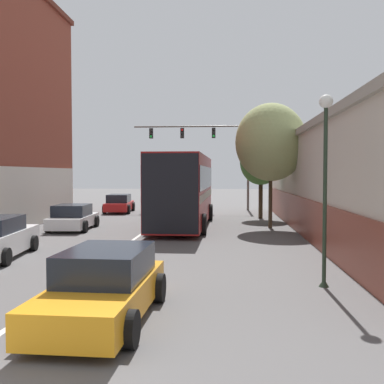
% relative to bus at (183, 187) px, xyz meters
% --- Properties ---
extents(lane_center_line, '(0.14, 46.90, 0.01)m').
position_rel_bus_xyz_m(lane_center_line, '(-1.68, -2.14, -2.11)').
color(lane_center_line, silver).
rests_on(lane_center_line, ground_plane).
extents(building_right_storefront, '(7.66, 28.35, 5.02)m').
position_rel_bus_xyz_m(building_right_storefront, '(9.46, -2.34, 0.52)').
color(building_right_storefront, beige).
rests_on(building_right_storefront, ground_plane).
extents(bus, '(2.93, 10.56, 3.78)m').
position_rel_bus_xyz_m(bus, '(0.00, 0.00, 0.00)').
color(bus, maroon).
rests_on(bus, ground_plane).
extents(hatchback_foreground, '(2.03, 4.32, 1.36)m').
position_rel_bus_xyz_m(hatchback_foreground, '(-0.05, -15.44, -1.47)').
color(hatchback_foreground, orange).
rests_on(hatchback_foreground, ground_plane).
extents(parked_car_left_near, '(2.19, 4.41, 1.34)m').
position_rel_bus_xyz_m(parked_car_left_near, '(-5.57, 8.46, -1.47)').
color(parked_car_left_near, red).
rests_on(parked_car_left_near, ground_plane).
extents(parked_car_left_far, '(2.18, 4.00, 1.29)m').
position_rel_bus_xyz_m(parked_car_left_far, '(-5.47, -1.77, -1.50)').
color(parked_car_left_far, silver).
rests_on(parked_car_left_far, ground_plane).
extents(traffic_signal_gantry, '(9.08, 0.36, 6.86)m').
position_rel_bus_xyz_m(traffic_signal_gantry, '(1.00, 11.30, 3.02)').
color(traffic_signal_gantry, '#514C47').
rests_on(traffic_signal_gantry, ground_plane).
extents(street_lamp, '(0.34, 0.34, 4.81)m').
position_rel_bus_xyz_m(street_lamp, '(4.78, -12.55, 0.81)').
color(street_lamp, '#233323').
rests_on(street_lamp, ground_plane).
extents(street_tree_near, '(3.68, 3.31, 6.52)m').
position_rel_bus_xyz_m(street_tree_near, '(4.61, -0.28, 2.37)').
color(street_tree_near, '#3D2D1E').
rests_on(street_tree_near, ground_plane).
extents(street_tree_far, '(2.66, 2.39, 5.06)m').
position_rel_bus_xyz_m(street_tree_far, '(4.48, 4.79, 1.47)').
color(street_tree_far, '#3D2D1E').
rests_on(street_tree_far, ground_plane).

